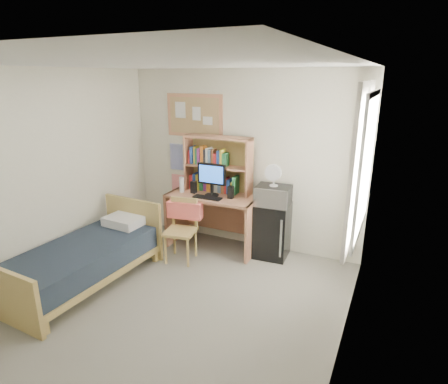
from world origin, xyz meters
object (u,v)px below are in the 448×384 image
at_px(mini_fridge, 272,230).
at_px(bulletin_board, 195,116).
at_px(desk, 214,221).
at_px(desk_fan, 274,176).
at_px(bed, 83,265).
at_px(speaker_right, 231,192).
at_px(desk_chair, 180,231).
at_px(monitor, 212,180).
at_px(speaker_left, 194,187).
at_px(microwave, 273,195).

bearing_deg(mini_fridge, bulletin_board, 166.15).
xyz_separation_m(desk, desk_fan, (0.89, 0.07, 0.78)).
height_order(bed, speaker_right, speaker_right).
bearing_deg(desk, desk_chair, -110.86).
bearing_deg(monitor, speaker_right, 0.00).
xyz_separation_m(monitor, desk_fan, (0.89, 0.13, 0.13)).
bearing_deg(bulletin_board, monitor, -39.22).
relative_size(bulletin_board, bed, 0.51).
relative_size(bed, speaker_left, 10.40).
bearing_deg(desk, speaker_right, -11.31).
xyz_separation_m(desk, desk_chair, (-0.22, -0.59, 0.02)).
distance_m(microwave, desk_fan, 0.27).
relative_size(monitor, desk_fan, 1.64).
xyz_separation_m(bulletin_board, desk_chair, (0.27, -0.93, -1.48)).
distance_m(bulletin_board, desk_fan, 1.57).
relative_size(mini_fridge, desk_fan, 2.81).
distance_m(bulletin_board, speaker_left, 1.09).
bearing_deg(monitor, desk_fan, 7.98).
xyz_separation_m(bed, monitor, (0.99, 1.59, 0.80)).
bearing_deg(bulletin_board, bed, -104.15).
bearing_deg(microwave, desk_fan, 0.00).
height_order(mini_fridge, speaker_left, speaker_left).
relative_size(bed, microwave, 3.99).
bearing_deg(mini_fridge, desk, -177.76).
bearing_deg(desk, bed, -121.45).
xyz_separation_m(mini_fridge, desk_fan, (0.00, -0.02, 0.80)).
height_order(monitor, speaker_left, monitor).
height_order(desk_chair, desk_fan, desk_fan).
height_order(bed, desk_fan, desk_fan).
bearing_deg(desk_chair, desk, 59.23).
bearing_deg(speaker_right, mini_fridge, 13.84).
height_order(desk_chair, bed, desk_chair).
bearing_deg(bulletin_board, desk, -34.74).
bearing_deg(desk_fan, bed, -141.17).
xyz_separation_m(speaker_right, microwave, (0.59, 0.13, -0.00)).
relative_size(mini_fridge, microwave, 1.68).
height_order(bulletin_board, speaker_right, bulletin_board).
distance_m(desk, desk_fan, 1.18).
relative_size(bulletin_board, speaker_left, 5.26).
relative_size(bulletin_board, desk_fan, 3.37).
relative_size(bulletin_board, microwave, 2.02).
relative_size(speaker_left, microwave, 0.38).
xyz_separation_m(desk, speaker_right, (0.30, -0.06, 0.51)).
xyz_separation_m(monitor, speaker_left, (-0.30, -0.00, -0.14)).
xyz_separation_m(desk, mini_fridge, (0.88, 0.09, -0.02)).
height_order(desk_chair, mini_fridge, desk_chair).
height_order(desk, speaker_left, speaker_left).
bearing_deg(microwave, speaker_right, -171.23).
bearing_deg(speaker_left, microwave, 5.98).
distance_m(desk, monitor, 0.65).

